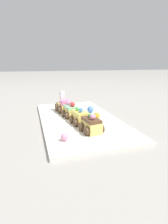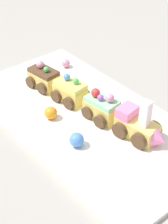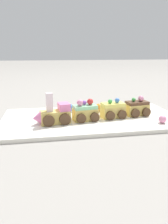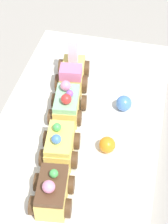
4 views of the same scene
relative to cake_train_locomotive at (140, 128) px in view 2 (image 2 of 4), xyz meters
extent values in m
plane|color=gray|center=(-0.13, -0.04, -0.04)|extent=(10.00, 10.00, 0.00)
cube|color=white|center=(-0.13, -0.04, -0.03)|extent=(0.61, 0.32, 0.01)
cube|color=#EACC66|center=(-0.01, 0.00, -0.01)|extent=(0.10, 0.06, 0.04)
cube|color=pink|center=(-0.04, 0.00, 0.02)|extent=(0.04, 0.05, 0.02)
cone|color=pink|center=(0.05, 0.01, -0.01)|extent=(0.03, 0.05, 0.04)
cube|color=white|center=(0.01, 0.00, 0.02)|extent=(0.02, 0.02, 0.02)
cube|color=white|center=(0.01, 0.00, 0.04)|extent=(0.02, 0.02, 0.02)
cube|color=white|center=(0.01, 0.00, 0.06)|extent=(0.02, 0.02, 0.02)
cylinder|color=#4C331E|center=(0.02, -0.03, -0.01)|extent=(0.04, 0.01, 0.04)
cylinder|color=#4C331E|center=(0.02, 0.03, -0.01)|extent=(0.04, 0.01, 0.04)
cylinder|color=#4C331E|center=(-0.03, -0.03, -0.01)|extent=(0.04, 0.01, 0.04)
cylinder|color=#4C331E|center=(-0.04, 0.02, -0.01)|extent=(0.04, 0.01, 0.04)
cube|color=#EACC66|center=(-0.11, -0.01, -0.01)|extent=(0.08, 0.06, 0.04)
cube|color=#93DBA3|center=(-0.11, -0.01, 0.02)|extent=(0.08, 0.05, 0.01)
sphere|color=red|center=(-0.12, -0.02, 0.03)|extent=(0.02, 0.02, 0.02)
sphere|color=#9956C6|center=(-0.10, -0.02, 0.03)|extent=(0.02, 0.02, 0.01)
sphere|color=pink|center=(-0.09, -0.01, 0.03)|extent=(0.02, 0.02, 0.02)
cylinder|color=#4C331E|center=(-0.08, -0.04, -0.01)|extent=(0.03, 0.01, 0.03)
cylinder|color=#4C331E|center=(-0.09, 0.02, -0.01)|extent=(0.03, 0.01, 0.03)
cylinder|color=#4C331E|center=(-0.12, -0.05, -0.01)|extent=(0.03, 0.01, 0.03)
cylinder|color=#4C331E|center=(-0.13, 0.01, -0.01)|extent=(0.03, 0.01, 0.03)
cube|color=#EACC66|center=(-0.21, -0.03, -0.01)|extent=(0.08, 0.06, 0.04)
cube|color=#EFE066|center=(-0.21, -0.03, 0.02)|extent=(0.08, 0.05, 0.01)
sphere|color=#4C84E0|center=(-0.22, -0.03, 0.03)|extent=(0.02, 0.02, 0.02)
sphere|color=#4CBC56|center=(-0.19, -0.02, 0.03)|extent=(0.02, 0.02, 0.02)
cylinder|color=#4C331E|center=(-0.18, -0.05, -0.01)|extent=(0.03, 0.01, 0.03)
cylinder|color=#4C331E|center=(-0.19, 0.00, -0.01)|extent=(0.03, 0.01, 0.03)
cylinder|color=#4C331E|center=(-0.22, -0.06, -0.01)|extent=(0.03, 0.01, 0.03)
cylinder|color=#4C331E|center=(-0.23, 0.00, -0.01)|extent=(0.03, 0.01, 0.03)
cube|color=#EACC66|center=(-0.30, -0.04, -0.01)|extent=(0.08, 0.06, 0.04)
cube|color=brown|center=(-0.30, -0.04, 0.02)|extent=(0.08, 0.05, 0.01)
sphere|color=pink|center=(-0.31, -0.05, 0.03)|extent=(0.02, 0.02, 0.02)
sphere|color=#4CBC56|center=(-0.29, -0.04, 0.03)|extent=(0.02, 0.02, 0.01)
cylinder|color=#4C331E|center=(-0.27, -0.07, -0.01)|extent=(0.03, 0.01, 0.03)
cylinder|color=#4C331E|center=(-0.28, -0.01, -0.01)|extent=(0.03, 0.01, 0.03)
cylinder|color=#4C331E|center=(-0.32, -0.07, -0.01)|extent=(0.03, 0.01, 0.03)
cylinder|color=#4C331E|center=(-0.32, -0.02, -0.01)|extent=(0.03, 0.01, 0.03)
sphere|color=pink|center=(-0.34, 0.06, -0.01)|extent=(0.02, 0.02, 0.02)
sphere|color=#4C84E0|center=(-0.06, -0.12, -0.01)|extent=(0.03, 0.03, 0.03)
sphere|color=orange|center=(-0.18, -0.11, -0.01)|extent=(0.03, 0.03, 0.03)
camera|label=1|loc=(-0.84, 0.15, 0.21)|focal=28.00mm
camera|label=2|loc=(0.40, -0.48, 0.51)|focal=60.00mm
camera|label=3|loc=(0.02, 0.67, 0.20)|focal=35.00mm
camera|label=4|loc=(-0.60, -0.17, 0.52)|focal=60.00mm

